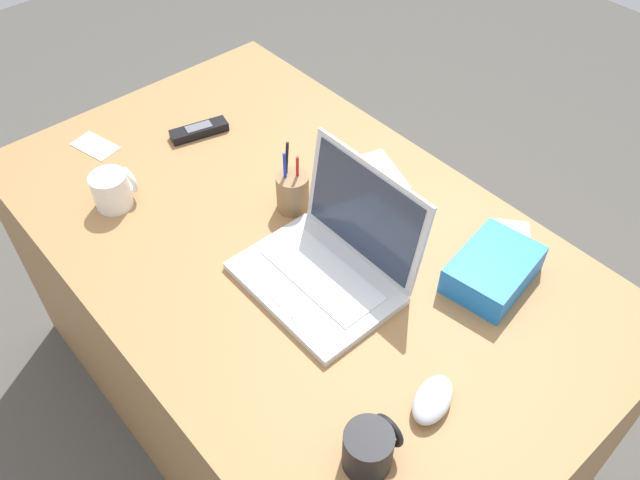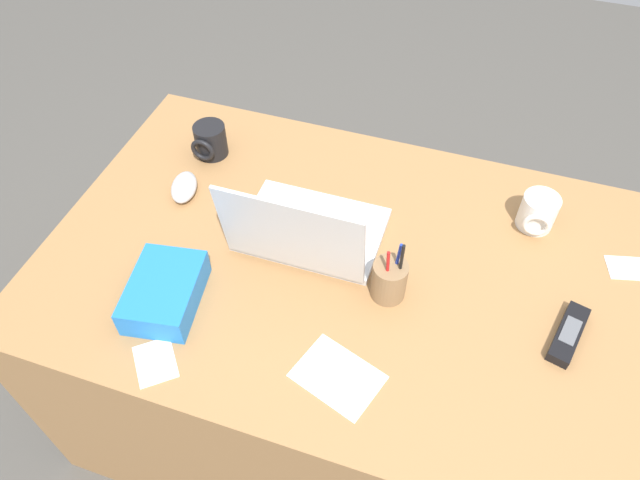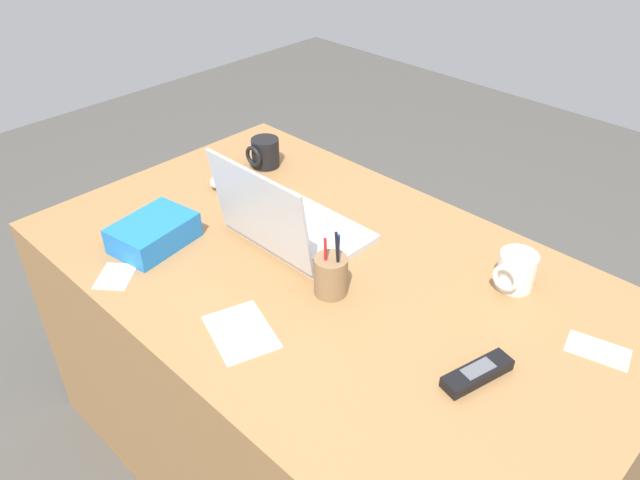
{
  "view_description": "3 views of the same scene",
  "coord_description": "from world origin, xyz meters",
  "px_view_note": "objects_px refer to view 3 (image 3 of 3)",
  "views": [
    {
      "loc": [
        0.81,
        -0.62,
        1.76
      ],
      "look_at": [
        0.11,
        -0.02,
        0.79
      ],
      "focal_mm": 36.35,
      "sensor_mm": 36.0,
      "label": 1
    },
    {
      "loc": [
        -0.16,
        0.82,
        1.76
      ],
      "look_at": [
        0.11,
        -0.0,
        0.76
      ],
      "focal_mm": 32.98,
      "sensor_mm": 36.0,
      "label": 2
    },
    {
      "loc": [
        -0.81,
        0.85,
        1.61
      ],
      "look_at": [
        0.05,
        -0.03,
        0.76
      ],
      "focal_mm": 34.74,
      "sensor_mm": 36.0,
      "label": 3
    }
  ],
  "objects_px": {
    "pen_holder": "(331,275)",
    "cordless_phone": "(477,373)",
    "computer_mouse": "(224,178)",
    "snack_bag": "(153,233)",
    "laptop": "(289,225)",
    "coffee_mug_white": "(265,153)",
    "coffee_mug_tall": "(516,271)"
  },
  "relations": [
    {
      "from": "cordless_phone",
      "to": "pen_holder",
      "type": "xyz_separation_m",
      "value": [
        0.38,
        0.01,
        0.04
      ]
    },
    {
      "from": "computer_mouse",
      "to": "cordless_phone",
      "type": "xyz_separation_m",
      "value": [
        -0.94,
        0.13,
        -0.01
      ]
    },
    {
      "from": "computer_mouse",
      "to": "snack_bag",
      "type": "bearing_deg",
      "value": 93.05
    },
    {
      "from": "coffee_mug_tall",
      "to": "cordless_phone",
      "type": "distance_m",
      "value": 0.32
    },
    {
      "from": "laptop",
      "to": "coffee_mug_tall",
      "type": "distance_m",
      "value": 0.55
    },
    {
      "from": "computer_mouse",
      "to": "coffee_mug_white",
      "type": "bearing_deg",
      "value": -107.83
    },
    {
      "from": "computer_mouse",
      "to": "coffee_mug_tall",
      "type": "bearing_deg",
      "value": 173.6
    },
    {
      "from": "computer_mouse",
      "to": "pen_holder",
      "type": "height_order",
      "value": "pen_holder"
    },
    {
      "from": "cordless_phone",
      "to": "pen_holder",
      "type": "height_order",
      "value": "pen_holder"
    },
    {
      "from": "pen_holder",
      "to": "computer_mouse",
      "type": "bearing_deg",
      "value": -14.18
    },
    {
      "from": "laptop",
      "to": "cordless_phone",
      "type": "bearing_deg",
      "value": 173.7
    },
    {
      "from": "coffee_mug_white",
      "to": "snack_bag",
      "type": "distance_m",
      "value": 0.49
    },
    {
      "from": "cordless_phone",
      "to": "snack_bag",
      "type": "distance_m",
      "value": 0.85
    },
    {
      "from": "coffee_mug_white",
      "to": "snack_bag",
      "type": "relative_size",
      "value": 0.49
    },
    {
      "from": "pen_holder",
      "to": "coffee_mug_white",
      "type": "bearing_deg",
      "value": -28.12
    },
    {
      "from": "pen_holder",
      "to": "snack_bag",
      "type": "bearing_deg",
      "value": 20.94
    },
    {
      "from": "coffee_mug_tall",
      "to": "cordless_phone",
      "type": "bearing_deg",
      "value": 107.61
    },
    {
      "from": "computer_mouse",
      "to": "pen_holder",
      "type": "distance_m",
      "value": 0.58
    },
    {
      "from": "laptop",
      "to": "coffee_mug_white",
      "type": "relative_size",
      "value": 3.42
    },
    {
      "from": "coffee_mug_white",
      "to": "laptop",
      "type": "bearing_deg",
      "value": 146.94
    },
    {
      "from": "pen_holder",
      "to": "cordless_phone",
      "type": "bearing_deg",
      "value": -178.73
    },
    {
      "from": "laptop",
      "to": "coffee_mug_white",
      "type": "distance_m",
      "value": 0.42
    },
    {
      "from": "coffee_mug_white",
      "to": "computer_mouse",
      "type": "bearing_deg",
      "value": 89.56
    },
    {
      "from": "computer_mouse",
      "to": "snack_bag",
      "type": "relative_size",
      "value": 0.56
    },
    {
      "from": "coffee_mug_tall",
      "to": "snack_bag",
      "type": "xyz_separation_m",
      "value": [
        0.73,
        0.48,
        -0.01
      ]
    },
    {
      "from": "coffee_mug_white",
      "to": "pen_holder",
      "type": "distance_m",
      "value": 0.64
    },
    {
      "from": "coffee_mug_tall",
      "to": "cordless_phone",
      "type": "relative_size",
      "value": 0.62
    },
    {
      "from": "coffee_mug_white",
      "to": "coffee_mug_tall",
      "type": "bearing_deg",
      "value": -179.56
    },
    {
      "from": "coffee_mug_white",
      "to": "coffee_mug_tall",
      "type": "height_order",
      "value": "coffee_mug_white"
    },
    {
      "from": "laptop",
      "to": "snack_bag",
      "type": "bearing_deg",
      "value": 46.45
    },
    {
      "from": "coffee_mug_tall",
      "to": "snack_bag",
      "type": "height_order",
      "value": "coffee_mug_tall"
    },
    {
      "from": "laptop",
      "to": "computer_mouse",
      "type": "relative_size",
      "value": 3.01
    }
  ]
}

